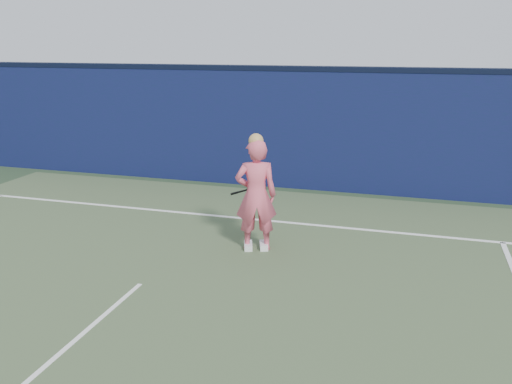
% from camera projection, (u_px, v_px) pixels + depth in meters
% --- Properties ---
extents(ground, '(80.00, 80.00, 0.00)m').
position_uv_depth(ground, '(98.00, 321.00, 6.21)').
color(ground, '#2B3E26').
rests_on(ground, ground).
extents(backstop_wall, '(24.00, 0.40, 2.50)m').
position_uv_depth(backstop_wall, '(257.00, 128.00, 11.88)').
color(backstop_wall, '#0D1939').
rests_on(backstop_wall, ground).
extents(wall_cap, '(24.00, 0.42, 0.10)m').
position_uv_depth(wall_cap, '(257.00, 68.00, 11.53)').
color(wall_cap, black).
rests_on(wall_cap, backstop_wall).
extents(player, '(0.73, 0.59, 1.80)m').
position_uv_depth(player, '(256.00, 195.00, 8.14)').
color(player, '#E45870').
rests_on(player, ground).
extents(racket, '(0.57, 0.20, 0.31)m').
position_uv_depth(racket, '(255.00, 188.00, 8.55)').
color(racket, black).
rests_on(racket, ground).
extents(court_lines, '(11.00, 12.04, 0.01)m').
position_uv_depth(court_lines, '(82.00, 335.00, 5.91)').
color(court_lines, white).
rests_on(court_lines, court_surface).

